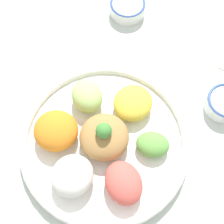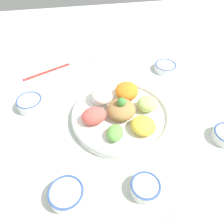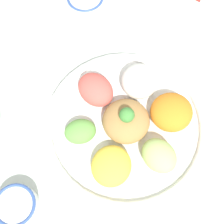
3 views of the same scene
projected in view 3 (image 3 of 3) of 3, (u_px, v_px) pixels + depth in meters
name	position (u px, v px, depth m)	size (l,w,h in m)	color
ground_plane	(117.00, 140.00, 0.77)	(2.40, 2.40, 0.00)	silver
salad_platter	(128.00, 123.00, 0.76)	(0.40, 0.40, 0.11)	white
sauce_bowl_red	(17.00, 207.00, 0.69)	(0.09, 0.09, 0.04)	white
rice_bowl_blue	(86.00, 1.00, 0.89)	(0.11, 0.11, 0.05)	white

